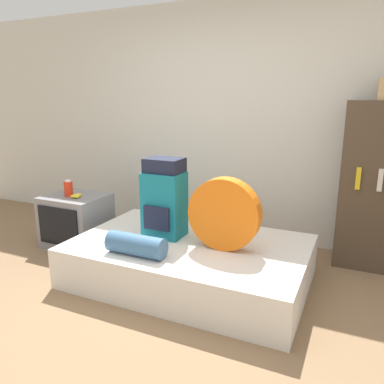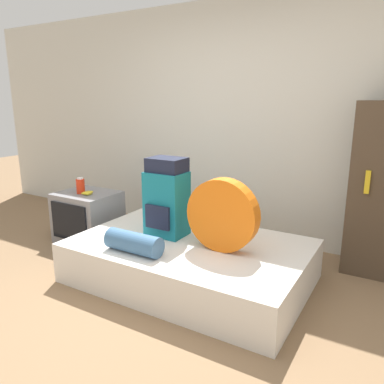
{
  "view_description": "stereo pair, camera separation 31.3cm",
  "coord_description": "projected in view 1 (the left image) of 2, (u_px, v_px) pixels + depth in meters",
  "views": [
    {
      "loc": [
        1.36,
        -1.94,
        1.57
      ],
      "look_at": [
        0.09,
        0.82,
        0.8
      ],
      "focal_mm": 35.0,
      "sensor_mm": 36.0,
      "label": 1
    },
    {
      "loc": [
        1.64,
        -1.8,
        1.57
      ],
      "look_at": [
        0.09,
        0.82,
        0.8
      ],
      "focal_mm": 35.0,
      "sensor_mm": 36.0,
      "label": 2
    }
  ],
  "objects": [
    {
      "name": "wall_back",
      "position": [
        232.0,
        123.0,
        4.16
      ],
      "size": [
        8.0,
        0.05,
        2.6
      ],
      "color": "silver",
      "rests_on": "ground_plane"
    },
    {
      "name": "canister",
      "position": [
        69.0,
        189.0,
        3.95
      ],
      "size": [
        0.09,
        0.09,
        0.18
      ],
      "color": "red",
      "rests_on": "television"
    },
    {
      "name": "bed",
      "position": [
        190.0,
        261.0,
        3.3
      ],
      "size": [
        1.99,
        1.3,
        0.35
      ],
      "color": "silver",
      "rests_on": "ground_plane"
    },
    {
      "name": "sleeping_roll",
      "position": [
        136.0,
        245.0,
        2.96
      ],
      "size": [
        0.49,
        0.17,
        0.17
      ],
      "color": "#3D668E",
      "rests_on": "bed"
    },
    {
      "name": "ground_plane",
      "position": [
        132.0,
        327.0,
        2.65
      ],
      "size": [
        16.0,
        16.0,
        0.0
      ],
      "primitive_type": "plane",
      "color": "#846647"
    },
    {
      "name": "television",
      "position": [
        77.0,
        220.0,
        4.07
      ],
      "size": [
        0.64,
        0.55,
        0.56
      ],
      "color": "gray",
      "rests_on": "ground_plane"
    },
    {
      "name": "tent_bag",
      "position": [
        224.0,
        214.0,
        3.04
      ],
      "size": [
        0.6,
        0.13,
        0.6
      ],
      "color": "orange",
      "rests_on": "bed"
    },
    {
      "name": "banana_bunch",
      "position": [
        77.0,
        196.0,
        3.93
      ],
      "size": [
        0.11,
        0.14,
        0.04
      ],
      "color": "yellow",
      "rests_on": "television"
    },
    {
      "name": "bookshelf",
      "position": [
        378.0,
        187.0,
        3.43
      ],
      "size": [
        0.66,
        0.37,
        1.55
      ],
      "color": "#473828",
      "rests_on": "ground_plane"
    },
    {
      "name": "backpack",
      "position": [
        164.0,
        199.0,
        3.33
      ],
      "size": [
        0.35,
        0.3,
        0.71
      ],
      "color": "#14707F",
      "rests_on": "bed"
    }
  ]
}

